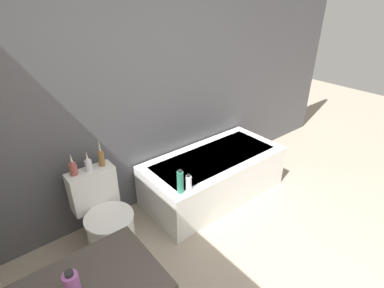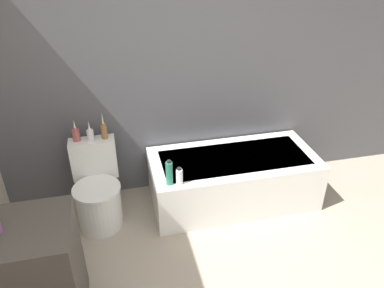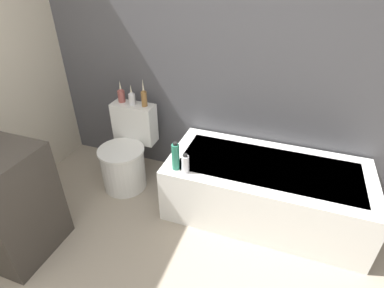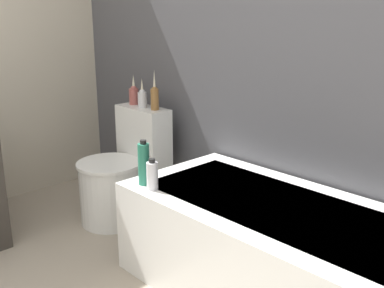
{
  "view_description": "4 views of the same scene",
  "coord_description": "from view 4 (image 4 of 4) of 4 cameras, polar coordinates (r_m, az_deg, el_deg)",
  "views": [
    {
      "loc": [
        -1.24,
        -0.37,
        2.15
      ],
      "look_at": [
        0.22,
        1.44,
        0.92
      ],
      "focal_mm": 28.0,
      "sensor_mm": 36.0,
      "label": 1
    },
    {
      "loc": [
        -0.35,
        -1.15,
        2.38
      ],
      "look_at": [
        0.28,
        1.52,
        0.79
      ],
      "focal_mm": 35.0,
      "sensor_mm": 36.0,
      "label": 2
    },
    {
      "loc": [
        0.8,
        -0.32,
        1.88
      ],
      "look_at": [
        0.17,
        1.46,
        0.7
      ],
      "focal_mm": 28.0,
      "sensor_mm": 36.0,
      "label": 3
    },
    {
      "loc": [
        1.79,
        0.08,
        1.34
      ],
      "look_at": [
        0.25,
        1.56,
        0.72
      ],
      "focal_mm": 42.0,
      "sensor_mm": 36.0,
      "label": 4
    }
  ],
  "objects": [
    {
      "name": "wall_back_tiled",
      "position": [
        2.7,
        4.92,
        15.41
      ],
      "size": [
        6.4,
        0.06,
        2.6
      ],
      "color": "#4C4C51",
      "rests_on": "ground_plane"
    },
    {
      "name": "vase_gold",
      "position": [
        3.12,
        -7.4,
        6.29
      ],
      "size": [
        0.07,
        0.07,
        0.2
      ],
      "color": "#994C47",
      "rests_on": "toilet"
    },
    {
      "name": "toilet",
      "position": [
        3.02,
        -9.11,
        -3.96
      ],
      "size": [
        0.42,
        0.58,
        0.74
      ],
      "color": "white",
      "rests_on": "ground"
    },
    {
      "name": "bathtub",
      "position": [
        2.2,
        11.29,
        -13.68
      ],
      "size": [
        1.59,
        0.75,
        0.49
      ],
      "color": "white",
      "rests_on": "ground"
    },
    {
      "name": "vase_silver",
      "position": [
        3.01,
        -6.33,
        5.89
      ],
      "size": [
        0.06,
        0.06,
        0.19
      ],
      "color": "silver",
      "rests_on": "toilet"
    },
    {
      "name": "shampoo_bottle_short",
      "position": [
        2.24,
        -5.07,
        -3.99
      ],
      "size": [
        0.06,
        0.06,
        0.16
      ],
      "color": "silver",
      "rests_on": "bathtub"
    },
    {
      "name": "vase_bronze",
      "position": [
        2.91,
        -4.76,
        6.0
      ],
      "size": [
        0.05,
        0.05,
        0.26
      ],
      "color": "olive",
      "rests_on": "toilet"
    },
    {
      "name": "shampoo_bottle_tall",
      "position": [
        2.3,
        -6.14,
        -2.5
      ],
      "size": [
        0.06,
        0.06,
        0.24
      ],
      "color": "#267259",
      "rests_on": "bathtub"
    }
  ]
}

